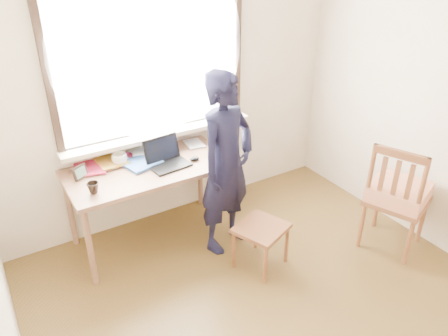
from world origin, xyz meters
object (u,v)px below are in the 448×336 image
mug_dark (93,188)px  side_chair (398,194)px  laptop (166,159)px  person (226,165)px  mug_white (120,159)px  desk (150,175)px  work_chair (261,233)px

mug_dark → side_chair: size_ratio=0.09×
laptop → person: size_ratio=0.22×
laptop → mug_white: bearing=150.2°
desk → mug_dark: bearing=-162.3°
desk → work_chair: 1.10m
mug_white → person: bearing=-37.5°
side_chair → work_chair: bearing=161.4°
desk → person: person is taller
desk → person: (0.55, -0.40, 0.13)m
laptop → side_chair: bearing=-35.7°
desk → work_chair: desk is taller
desk → mug_white: mug_white is taller
mug_white → mug_dark: size_ratio=1.42×
mug_dark → person: 1.11m
work_chair → mug_white: bearing=129.7°
side_chair → person: bearing=146.9°
mug_dark → side_chair: (2.36, -1.06, -0.26)m
laptop → mug_white: size_ratio=2.72×
laptop → side_chair: 2.07m
laptop → mug_dark: laptop is taller
laptop → desk: bearing=168.7°
desk → laptop: bearing=-11.3°
mug_white → side_chair: 2.47m
person → desk: bearing=124.2°
mug_dark → laptop: bearing=11.5°
mug_white → person: (0.75, -0.58, 0.00)m
person → laptop: bearing=117.1°
desk → work_chair: (0.64, -0.83, -0.35)m
desk → laptop: 0.21m
laptop → work_chair: (0.48, -0.80, -0.49)m
laptop → mug_white: laptop is taller
work_chair → person: (-0.08, 0.43, 0.48)m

